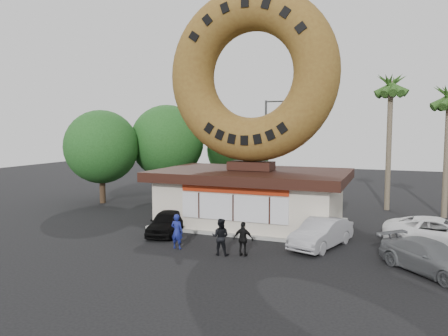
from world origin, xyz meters
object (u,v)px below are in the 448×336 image
donut_shop (251,195)px  person_center (220,237)px  car_grey (430,257)px  giant_donut (252,75)px  car_silver (321,233)px  street_lamp (267,144)px  car_black (166,222)px  person_left (177,231)px  person_right (243,239)px  car_white (439,233)px

donut_shop → person_center: (0.64, -6.48, -0.92)m
donut_shop → car_grey: donut_shop is taller
giant_donut → car_silver: (4.72, -3.51, -8.16)m
street_lamp → car_black: 14.55m
car_silver → person_center: bearing=-126.1°
person_center → car_grey: (8.73, 0.74, -0.20)m
person_left → person_right: size_ratio=1.08×
donut_shop → car_grey: (9.37, -5.73, -1.12)m
person_left → person_center: bearing=177.8°
donut_shop → car_grey: size_ratio=2.53×
street_lamp → giant_donut: bearing=-79.5°
person_right → car_white: 9.70m
car_black → car_silver: (8.29, 0.42, 0.06)m
car_white → person_left: bearing=118.7°
giant_donut → car_white: 13.01m
car_white → street_lamp: bearing=52.3°
donut_shop → car_black: 5.42m
donut_shop → giant_donut: (0.00, 0.02, 7.10)m
donut_shop → person_left: bearing=-105.0°
car_white → person_center: bearing=124.5°
car_black → car_white: 13.86m
donut_shop → giant_donut: size_ratio=1.11×
street_lamp → person_left: bearing=-89.4°
person_left → car_white: person_left is taller
street_lamp → person_left: street_lamp is taller
car_white → giant_donut: bearing=88.1°
street_lamp → car_black: (-1.72, -13.93, -3.84)m
person_left → car_white: size_ratio=0.33×
person_center → car_silver: (4.08, 2.98, -0.14)m
person_center → person_left: bearing=-11.4°
person_right → car_grey: bearing=-176.1°
person_center → giant_donut: bearing=-91.1°
street_lamp → car_silver: size_ratio=1.88×
giant_donut → person_right: size_ratio=6.45×
car_grey → car_white: size_ratio=0.87×
giant_donut → car_black: 9.79m
donut_shop → giant_donut: giant_donut is taller
street_lamp → car_white: 16.90m
car_silver → street_lamp: bearing=133.7°
person_center → person_right: size_ratio=1.07×
street_lamp → car_grey: street_lamp is taller
street_lamp → person_center: street_lamp is taller
car_silver → car_grey: bearing=-7.9°
giant_donut → person_center: size_ratio=6.00×
street_lamp → car_black: size_ratio=2.12×
person_right → car_grey: (7.70, 0.53, -0.14)m
person_left → car_silver: (6.41, 2.79, -0.14)m
person_left → car_grey: size_ratio=0.38×
street_lamp → car_white: size_ratio=1.56×
street_lamp → car_grey: (11.22, -15.75, -3.84)m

